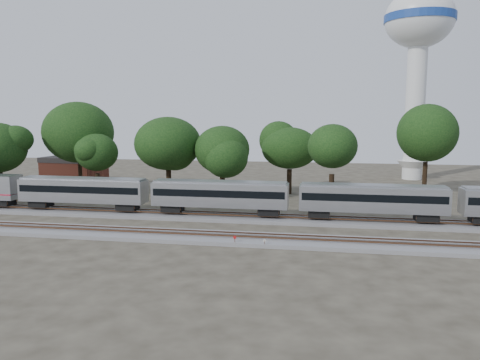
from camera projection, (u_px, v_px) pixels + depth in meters
The scene contains 16 objects.
ground at pixel (190, 229), 53.72m from camera, with size 160.00×160.00×0.00m, color #383328.
track_far at pixel (203, 216), 59.54m from camera, with size 160.00×5.00×0.73m.
track_near at pixel (179, 236), 49.79m from camera, with size 160.00×5.00×0.73m.
train at pixel (373, 198), 55.59m from camera, with size 126.42×3.08×4.54m.
switch_stand_red at pixel (235, 240), 46.59m from camera, with size 0.32×0.14×1.04m.
switch_stand_white at pixel (265, 242), 45.90m from camera, with size 0.28×0.07×0.89m.
switch_lever at pixel (248, 244), 46.79m from camera, with size 0.50×0.30×0.30m, color #512D19.
water_tower at pixel (418, 40), 91.97m from camera, with size 13.51×13.51×37.41m.
brick_building at pixel (74, 170), 89.69m from camera, with size 11.43×8.66×5.12m.
tree_1 at pixel (78, 132), 76.99m from camera, with size 10.33×10.33×14.56m.
tree_2 at pixel (97, 152), 73.20m from camera, with size 7.32×7.32×10.32m.
tree_3 at pixel (168, 144), 72.98m from camera, with size 8.73×8.73×12.31m.
tree_4 at pixel (222, 150), 70.95m from camera, with size 7.90×7.90×11.13m.
tree_5 at pixel (290, 148), 76.74m from camera, with size 7.74×7.74×10.91m.
tree_6 at pixel (332, 146), 66.01m from camera, with size 8.77×8.77×12.36m.
tree_7 at pixel (427, 133), 74.88m from camera, with size 10.32×10.32×14.54m.
Camera 1 is at (14.67, -50.67, 12.95)m, focal length 35.00 mm.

